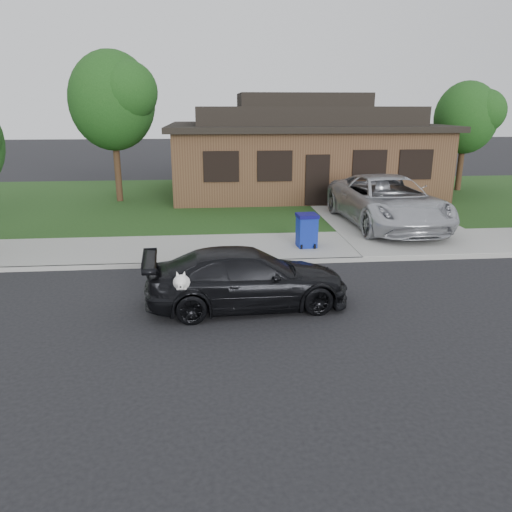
{
  "coord_description": "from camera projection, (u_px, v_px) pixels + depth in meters",
  "views": [
    {
      "loc": [
        -0.5,
        -9.55,
        4.19
      ],
      "look_at": [
        0.46,
        0.67,
        1.1
      ],
      "focal_mm": 35.0,
      "sensor_mm": 36.0,
      "label": 1
    }
  ],
  "objects": [
    {
      "name": "ground",
      "position": [
        237.0,
        316.0,
        10.36
      ],
      "size": [
        120.0,
        120.0,
        0.0
      ],
      "primitive_type": "plane",
      "color": "black",
      "rests_on": "ground"
    },
    {
      "name": "sidewalk",
      "position": [
        228.0,
        248.0,
        15.11
      ],
      "size": [
        60.0,
        3.0,
        0.12
      ],
      "primitive_type": "cube",
      "color": "gray",
      "rests_on": "ground"
    },
    {
      "name": "curb",
      "position": [
        230.0,
        263.0,
        13.68
      ],
      "size": [
        60.0,
        0.12,
        0.12
      ],
      "primitive_type": "cube",
      "color": "gray",
      "rests_on": "ground"
    },
    {
      "name": "lawn",
      "position": [
        221.0,
        200.0,
        22.74
      ],
      "size": [
        60.0,
        13.0,
        0.13
      ],
      "primitive_type": "cube",
      "color": "#193814",
      "rests_on": "ground"
    },
    {
      "name": "driveway",
      "position": [
        369.0,
        211.0,
        20.41
      ],
      "size": [
        4.5,
        13.0,
        0.14
      ],
      "primitive_type": "cube",
      "color": "gray",
      "rests_on": "ground"
    },
    {
      "name": "sedan",
      "position": [
        247.0,
        278.0,
        10.73
      ],
      "size": [
        4.51,
        2.27,
        1.27
      ],
      "rotation": [
        0.0,
        0.0,
        1.65
      ],
      "color": "black",
      "rests_on": "ground"
    },
    {
      "name": "minivan",
      "position": [
        387.0,
        201.0,
        17.47
      ],
      "size": [
        3.13,
        6.31,
        1.72
      ],
      "primitive_type": "imported",
      "rotation": [
        0.0,
        0.0,
        0.04
      ],
      "color": "#B5B7BD",
      "rests_on": "driveway"
    },
    {
      "name": "recycling_bin",
      "position": [
        307.0,
        230.0,
        14.94
      ],
      "size": [
        0.64,
        0.67,
        1.0
      ],
      "rotation": [
        0.0,
        0.0,
        0.07
      ],
      "color": "navy",
      "rests_on": "sidewalk"
    },
    {
      "name": "house",
      "position": [
        301.0,
        150.0,
        24.4
      ],
      "size": [
        12.6,
        8.6,
        4.65
      ],
      "color": "#422B1C",
      "rests_on": "ground"
    },
    {
      "name": "tree_0",
      "position": [
        116.0,
        99.0,
        20.96
      ],
      "size": [
        3.78,
        3.6,
        6.34
      ],
      "color": "#332114",
      "rests_on": "ground"
    },
    {
      "name": "tree_1",
      "position": [
        470.0,
        116.0,
        24.1
      ],
      "size": [
        3.15,
        3.0,
        5.25
      ],
      "color": "#332114",
      "rests_on": "ground"
    }
  ]
}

